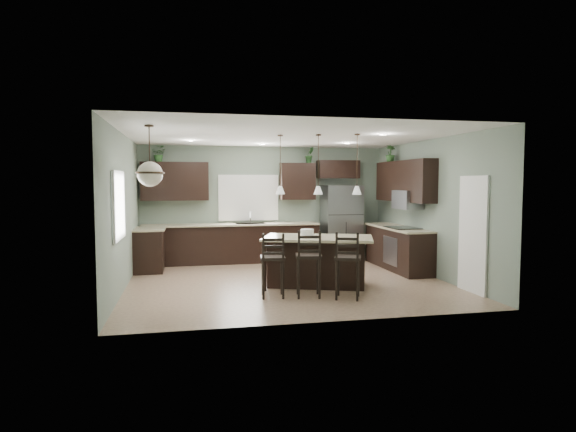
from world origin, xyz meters
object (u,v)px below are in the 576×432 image
Objects in this scene: refrigerator at (341,223)px; bar_stool_left at (273,265)px; serving_dish at (307,233)px; bar_stool_center at (308,263)px; bar_stool_right at (348,265)px; plant_back_left at (159,154)px; kitchen_island at (318,262)px.

bar_stool_left is at bearing -123.90° from refrigerator.
serving_dish is at bearing 49.98° from bar_stool_left.
bar_stool_left is 0.96× the size of bar_stool_center.
refrigerator is 1.65× the size of bar_stool_right.
bar_stool_left is 0.97× the size of bar_stool_right.
plant_back_left is at bearing 151.18° from bar_stool_right.
bar_stool_center is 5.05m from plant_back_left.
bar_stool_right is at bearing -57.58° from kitchen_island.
bar_stool_center is (-1.76, -3.59, -0.36)m from refrigerator.
refrigerator is 3.19m from kitchen_island.
bar_stool_left is (-2.35, -3.49, -0.38)m from refrigerator.
plant_back_left is at bearing 132.66° from serving_dish.
refrigerator is at bearing 74.25° from bar_stool_center.
bar_stool_right is (0.42, -1.08, -0.43)m from serving_dish.
kitchen_island is 1.04m from bar_stool_right.
bar_stool_center is 3.09× the size of plant_back_left.
bar_stool_center is at bearing -96.59° from kitchen_island.
bar_stool_right is 3.04× the size of plant_back_left.
refrigerator is 1.62× the size of bar_stool_center.
serving_dish is 0.21× the size of bar_stool_center.
serving_dish reaches higher than kitchen_island.
bar_stool_center reaches higher than serving_dish.
refrigerator is at bearing 60.42° from serving_dish.
kitchen_island is (-1.38, -2.84, -0.46)m from refrigerator.
serving_dish is at bearing 134.41° from bar_stool_right.
bar_stool_center reaches higher than bar_stool_left.
kitchen_island is 1.76× the size of bar_stool_right.
serving_dish is 0.65× the size of plant_back_left.
kitchen_island is 1.73× the size of bar_stool_center.
bar_stool_left reaches higher than kitchen_island.
plant_back_left is (-2.59, 3.84, 2.01)m from bar_stool_center.
bar_stool_center reaches higher than kitchen_island.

